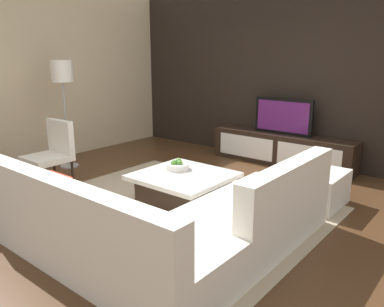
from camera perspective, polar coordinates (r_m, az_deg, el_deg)
The scene contains 12 objects.
ground_plane at distance 4.43m, azimuth -1.11°, elevation -8.30°, with size 14.00×14.00×0.00m, color #4C301C.
feature_wall_back at distance 6.39m, azimuth 14.99°, elevation 11.21°, with size 6.40×0.12×2.80m, color black.
side_wall_left at distance 6.73m, azimuth -21.66°, elevation 10.83°, with size 0.12×5.20×2.80m, color beige.
area_rug at distance 4.49m, azimuth -2.09°, elevation -7.92°, with size 3.22×2.49×0.01m, color tan.
media_console at distance 6.28m, azimuth 13.15°, elevation 0.64°, with size 2.33×0.44×0.50m.
television at distance 6.18m, azimuth 13.44°, elevation 5.42°, with size 0.96×0.06×0.56m.
sectional_couch at distance 3.42m, azimuth -3.93°, elevation -10.53°, with size 2.38×2.38×0.81m.
coffee_table at distance 4.49m, azimuth -1.27°, elevation -5.23°, with size 1.02×0.99×0.38m.
accent_chair_near at distance 5.45m, azimuth -20.03°, elevation 0.58°, with size 0.52×0.53×0.87m.
floor_lamp at distance 6.13m, azimuth -18.77°, elevation 10.62°, with size 0.32×0.32×1.64m.
ottoman at distance 4.77m, azimuth 17.41°, elevation -4.74°, with size 0.70×0.70×0.40m, color white.
fruit_bowl at distance 4.61m, azimuth -2.19°, elevation -1.81°, with size 0.28×0.28×0.13m.
Camera 1 is at (2.65, -3.11, 1.73)m, focal length 35.78 mm.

